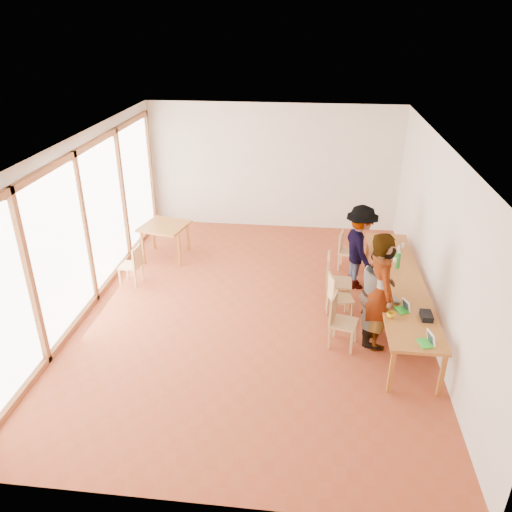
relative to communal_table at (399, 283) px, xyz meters
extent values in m
plane|color=#994125|center=(-2.50, 0.00, -0.70)|extent=(8.00, 8.00, 0.00)
cube|color=silver|center=(-2.50, 4.00, 0.80)|extent=(6.00, 0.10, 3.00)
cube|color=silver|center=(-2.50, -4.00, 0.80)|extent=(6.00, 0.10, 3.00)
cube|color=silver|center=(0.50, 0.00, 0.80)|extent=(0.10, 8.00, 3.00)
cube|color=white|center=(-5.46, 0.00, 0.80)|extent=(0.10, 8.00, 3.00)
cube|color=white|center=(-2.50, 0.00, 2.32)|extent=(6.00, 8.00, 0.04)
cube|color=#A76925|center=(0.00, 0.00, 0.02)|extent=(0.80, 4.00, 0.05)
cube|color=#A76925|center=(-0.34, -1.94, -0.35)|extent=(0.06, 0.06, 0.70)
cube|color=#A76925|center=(-0.34, 1.94, -0.35)|extent=(0.06, 0.06, 0.70)
cube|color=#A76925|center=(0.34, -1.94, -0.35)|extent=(0.06, 0.06, 0.70)
cube|color=#A76925|center=(0.34, 1.94, -0.35)|extent=(0.06, 0.06, 0.70)
cube|color=#A76925|center=(-4.64, 1.95, 0.02)|extent=(0.90, 0.90, 0.05)
cube|color=#A76925|center=(-5.03, 1.56, -0.35)|extent=(0.05, 0.05, 0.70)
cube|color=#A76925|center=(-5.03, 2.34, -0.35)|extent=(0.05, 0.05, 0.70)
cube|color=#A76925|center=(-4.25, 1.56, -0.35)|extent=(0.05, 0.05, 0.70)
cube|color=#A76925|center=(-4.25, 2.34, -0.35)|extent=(0.05, 0.05, 0.70)
cube|color=tan|center=(-0.95, -0.90, -0.28)|extent=(0.50, 0.50, 0.04)
cube|color=tan|center=(-1.13, -0.85, -0.05)|extent=(0.14, 0.41, 0.43)
cube|color=tan|center=(-0.97, -0.10, -0.30)|extent=(0.47, 0.47, 0.04)
cube|color=tan|center=(-1.14, -0.14, -0.08)|extent=(0.13, 0.39, 0.41)
cube|color=tan|center=(-0.99, 0.31, -0.23)|extent=(0.48, 0.48, 0.04)
cube|color=tan|center=(-1.20, 0.32, 0.03)|extent=(0.06, 0.46, 0.48)
cube|color=tan|center=(-0.74, 1.81, -0.32)|extent=(0.44, 0.44, 0.04)
cube|color=tan|center=(-0.90, 1.85, -0.11)|extent=(0.11, 0.37, 0.39)
cube|color=tan|center=(-5.00, 0.70, -0.32)|extent=(0.41, 0.41, 0.04)
cube|color=tan|center=(-4.83, 0.68, -0.11)|extent=(0.07, 0.37, 0.39)
imported|color=gray|center=(-0.44, -0.77, 0.26)|extent=(0.62, 0.80, 1.93)
imported|color=gray|center=(-0.41, -0.63, 0.14)|extent=(0.68, 0.85, 1.68)
imported|color=gray|center=(-0.60, 1.10, 0.13)|extent=(0.86, 1.19, 1.66)
cube|color=green|center=(0.08, -1.80, 0.06)|extent=(0.21, 0.26, 0.02)
cube|color=white|center=(0.15, -1.78, 0.14)|extent=(0.12, 0.21, 0.18)
cube|color=green|center=(-0.12, -0.97, 0.06)|extent=(0.22, 0.25, 0.02)
cube|color=white|center=(-0.05, -0.94, 0.14)|extent=(0.13, 0.20, 0.18)
cube|color=green|center=(0.03, 0.99, 0.06)|extent=(0.22, 0.26, 0.02)
cube|color=white|center=(0.11, 0.96, 0.14)|extent=(0.12, 0.21, 0.18)
imported|color=gold|center=(-0.30, -1.19, 0.09)|extent=(0.13, 0.13, 0.09)
cylinder|color=#1A7226|center=(0.02, 0.46, 0.19)|extent=(0.07, 0.07, 0.28)
cylinder|color=silver|center=(0.24, 1.35, 0.09)|extent=(0.07, 0.07, 0.09)
cylinder|color=white|center=(0.02, 0.73, 0.08)|extent=(0.08, 0.08, 0.06)
cube|color=#D94958|center=(-0.01, 1.81, 0.05)|extent=(0.05, 0.10, 0.01)
cube|color=black|center=(0.22, -1.14, 0.09)|extent=(0.16, 0.26, 0.09)
camera|label=1|loc=(-1.57, -7.61, 4.11)|focal=35.00mm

